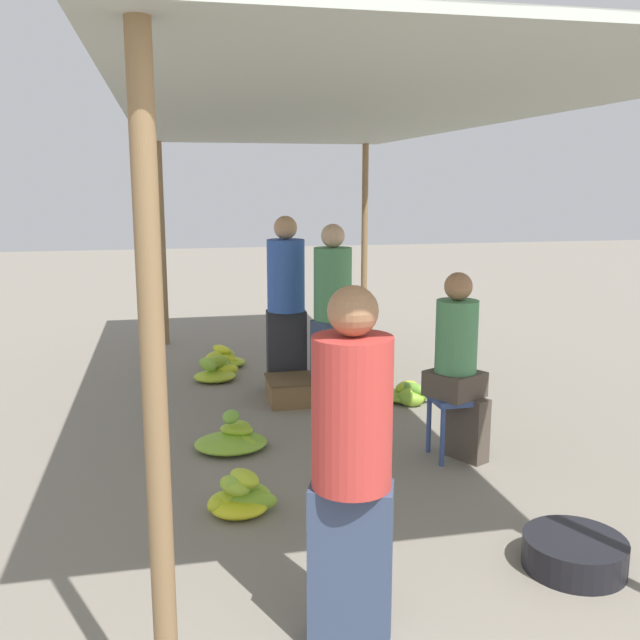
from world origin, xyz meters
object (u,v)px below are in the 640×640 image
banana_pile_left_3 (223,359)px  stool (454,408)px  banana_pile_left_1 (233,439)px  vendor_seated (459,362)px  banana_pile_right_0 (409,394)px  banana_pile_left_2 (216,371)px  shopper_walking_mid (333,310)px  banana_pile_right_2 (369,366)px  vendor_foreground (351,466)px  basin_black (574,553)px  banana_pile_left_0 (240,497)px  shopper_walking_far (286,301)px  crate_near (293,390)px

banana_pile_left_3 → stool: bearing=-64.1°
banana_pile_left_1 → vendor_seated: bearing=-18.4°
banana_pile_left_1 → banana_pile_right_0: size_ratio=1.25×
banana_pile_left_2 → shopper_walking_mid: size_ratio=0.31×
stool → banana_pile_right_2: bearing=89.1°
vendor_foreground → basin_black: 1.54m
basin_black → banana_pile_left_0: (-1.65, 1.00, 0.02)m
banana_pile_left_3 → shopper_walking_mid: size_ratio=0.31×
vendor_seated → shopper_walking_mid: bearing=109.4°
banana_pile_left_3 → banana_pile_right_2: size_ratio=0.89×
shopper_walking_far → banana_pile_right_0: bearing=-31.8°
banana_pile_right_2 → crate_near: bearing=-140.3°
vendor_foreground → banana_pile_right_0: (1.40, 3.25, -0.75)m
banana_pile_left_2 → stool: bearing=-57.7°
vendor_foreground → banana_pile_left_0: (-0.34, 1.35, -0.72)m
vendor_foreground → banana_pile_left_1: bearing=96.7°
shopper_walking_far → shopper_walking_mid: bearing=-46.9°
banana_pile_left_2 → crate_near: bearing=-54.9°
banana_pile_left_1 → banana_pile_left_3: bearing=87.4°
crate_near → stool: bearing=-59.5°
crate_near → shopper_walking_far: bearing=88.4°
banana_pile_left_3 → crate_near: 1.52m
shopper_walking_mid → shopper_walking_far: bearing=133.1°
crate_near → banana_pile_left_2: bearing=125.1°
banana_pile_left_1 → crate_near: bearing=58.2°
banana_pile_left_0 → shopper_walking_far: (0.71, 2.54, 0.77)m
basin_black → shopper_walking_far: 3.75m
banana_pile_left_0 → banana_pile_left_1: banana_pile_left_1 is taller
basin_black → banana_pile_right_2: size_ratio=0.96×
banana_pile_right_0 → banana_pile_right_2: banana_pile_right_2 is taller
basin_black → shopper_walking_far: shopper_walking_far is taller
banana_pile_left_1 → banana_pile_right_0: 1.87m
basin_black → banana_pile_left_1: bearing=127.3°
banana_pile_right_2 → shopper_walking_mid: (-0.58, -0.77, 0.76)m
banana_pile_left_3 → shopper_walking_far: 1.39m
basin_black → shopper_walking_mid: shopper_walking_mid is taller
basin_black → banana_pile_left_2: bearing=111.5°
banana_pile_left_0 → crate_near: size_ratio=0.99×
banana_pile_left_2 → banana_pile_right_0: (1.68, -1.14, -0.01)m
vendor_foreground → crate_near: (0.36, 3.48, -0.71)m
shopper_walking_far → crate_near: bearing=-91.6°
crate_near → banana_pile_left_1: bearing=-121.8°
banana_pile_right_0 → vendor_seated: bearing=-94.5°
shopper_walking_mid → banana_pile_left_2: bearing=138.9°
banana_pile_right_0 → crate_near: crate_near is taller
banana_pile_left_0 → crate_near: 2.24m
vendor_foreground → shopper_walking_mid: 3.58m
basin_black → banana_pile_left_1: banana_pile_left_1 is taller
banana_pile_left_0 → vendor_foreground: bearing=-75.7°
vendor_foreground → vendor_seated: bearing=56.0°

